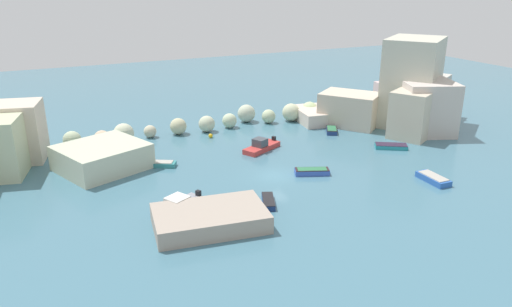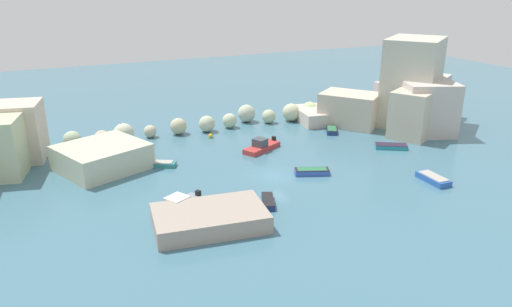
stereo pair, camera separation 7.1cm
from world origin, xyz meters
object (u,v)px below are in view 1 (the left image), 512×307
Objects in this scene: stone_dock at (210,218)px; moored_boat_4 at (268,201)px; moored_boat_0 at (181,206)px; moored_boat_5 at (391,146)px; channel_buoy at (211,136)px; moored_boat_6 at (157,164)px; moored_boat_2 at (312,171)px; moored_boat_1 at (261,146)px; moored_boat_3 at (332,130)px; moored_boat_7 at (433,179)px.

moored_boat_4 is (6.35, 1.76, -0.50)m from stone_dock.
moored_boat_5 is at bearing 163.01° from moored_boat_0.
channel_buoy is 11.39m from moored_boat_6.
channel_buoy is at bearing -49.54° from moored_boat_2.
moored_boat_1 reaches higher than moored_boat_6.
stone_dock reaches higher than channel_buoy.
moored_boat_1 is at bearing -167.39° from moored_boat_0.
stone_dock is 2.29× the size of moored_boat_5.
moored_boat_3 is at bearing -108.88° from moored_boat_2.
moored_boat_1 is 1.65× the size of moored_boat_4.
moored_boat_0 is at bearing -117.15° from channel_buoy.
moored_boat_5 is 10.48m from moored_boat_7.
moored_boat_2 is at bearing -71.88° from channel_buoy.
moored_boat_6 is at bearing -27.86° from moored_boat_1.
moored_boat_5 is at bearing -163.71° from moored_boat_6.
moored_boat_4 is 0.79× the size of moored_boat_6.
moored_boat_2 is at bearing 24.36° from stone_dock.
moored_boat_0 is at bearing 31.93° from moored_boat_2.
moored_boat_2 is at bearing 57.71° from moored_boat_7.
moored_boat_7 is (15.65, -23.45, 0.04)m from channel_buoy.
moored_boat_4 is at bearing 163.14° from moored_boat_3.
stone_dock is 15.15m from moored_boat_2.
moored_boat_2 is at bearing 71.97° from moored_boat_1.
moored_boat_4 is at bearing -128.07° from moored_boat_5.
moored_boat_1 is 20.04m from moored_boat_7.
moored_boat_3 is 0.95× the size of moored_boat_4.
moored_boat_0 is 15.37m from moored_boat_2.
stone_dock is 19.79m from moored_boat_1.
moored_boat_0 reaches higher than channel_buoy.
moored_boat_0 is at bearing -136.95° from moored_boat_5.
moored_boat_2 is (1.49, -9.26, -0.17)m from moored_boat_1.
moored_boat_4 is at bearing 15.50° from stone_dock.
moored_boat_0 is at bearing 115.23° from moored_boat_6.
moored_boat_5 is (14.70, -6.17, -0.23)m from moored_boat_1.
channel_buoy is at bearing 176.02° from moored_boat_5.
stone_dock is at bearing 24.39° from moored_boat_1.
moored_boat_1 is 15.94m from moored_boat_5.
moored_boat_0 is 1.47× the size of moored_boat_4.
stone_dock is at bearing 82.06° from moored_boat_0.
moored_boat_5 is 1.09× the size of moored_boat_7.
moored_boat_2 is at bearing -135.05° from moored_boat_5.
moored_boat_0 is (-1.36, 3.68, -0.18)m from stone_dock.
moored_boat_6 is (0.84, 11.97, -0.32)m from moored_boat_0.
moored_boat_2 reaches higher than moored_boat_6.
moored_boat_3 is (25.42, 14.27, -0.27)m from moored_boat_0.
moored_boat_3 is at bearing 154.43° from moored_boat_4.
moored_boat_0 is at bearing 110.32° from stone_dock.
moored_boat_6 is (-24.58, -2.30, -0.04)m from moored_boat_3.
moored_boat_5 is (27.00, 9.33, -0.50)m from stone_dock.
moored_boat_5 is at bearing 130.03° from moored_boat_1.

